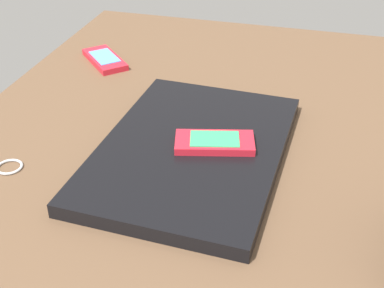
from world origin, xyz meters
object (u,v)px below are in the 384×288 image
object	(u,v)px
key_ring	(10,167)
laptop_closed	(192,150)
cell_phone_on_laptop	(215,142)
cell_phone_on_desk	(105,59)

from	to	relation	value
key_ring	laptop_closed	bearing A→B (deg)	111.88
laptop_closed	cell_phone_on_laptop	size ratio (longest dim) A/B	3.02
laptop_closed	key_ring	distance (cm)	24.29
laptop_closed	key_ring	bearing A→B (deg)	-65.48
cell_phone_on_laptop	key_ring	distance (cm)	27.35
cell_phone_on_laptop	key_ring	size ratio (longest dim) A/B	3.27
cell_phone_on_laptop	key_ring	world-z (taller)	cell_phone_on_laptop
cell_phone_on_laptop	cell_phone_on_desk	bearing A→B (deg)	-133.18
laptop_closed	cell_phone_on_desk	bearing A→B (deg)	-134.47
laptop_closed	cell_phone_on_laptop	bearing A→B (deg)	101.79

